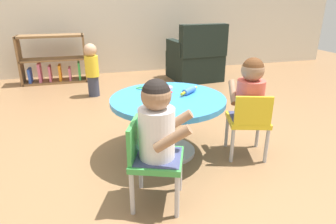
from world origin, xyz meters
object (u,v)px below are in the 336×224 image
(toddler_standing, at_px, (92,68))
(craft_scissors, at_px, (161,103))
(child_chair_right, at_px, (249,121))
(child_chair_left, at_px, (151,158))
(rolling_pin, at_px, (189,91))
(seated_child_left, at_px, (157,123))
(craft_table, at_px, (168,111))
(bookshelf_low, at_px, (53,62))
(seated_child_right, at_px, (250,91))
(armchair_dark, at_px, (196,60))

(toddler_standing, relative_size, craft_scissors, 4.84)
(child_chair_right, height_order, toddler_standing, toddler_standing)
(child_chair_left, distance_m, child_chair_right, 0.92)
(rolling_pin, bearing_deg, seated_child_left, -123.16)
(craft_table, xyz_separation_m, rolling_pin, (0.19, 0.05, 0.14))
(bookshelf_low, height_order, rolling_pin, bookshelf_low)
(craft_table, xyz_separation_m, seated_child_right, (0.60, -0.18, 0.17))
(child_chair_left, height_order, seated_child_right, seated_child_right)
(toddler_standing, xyz_separation_m, craft_scissors, (0.43, -1.83, 0.12))
(seated_child_left, relative_size, seated_child_right, 1.00)
(craft_table, xyz_separation_m, armchair_dark, (1.05, 2.15, -0.06))
(armchair_dark, bearing_deg, rolling_pin, -112.27)
(armchair_dark, xyz_separation_m, craft_scissors, (-1.13, -2.26, 0.17))
(armchair_dark, bearing_deg, craft_scissors, -116.64)
(seated_child_right, xyz_separation_m, armchair_dark, (0.45, 2.33, -0.22))
(seated_child_left, distance_m, toddler_standing, 2.33)
(craft_table, bearing_deg, seated_child_left, -111.14)
(bookshelf_low, relative_size, armchair_dark, 1.09)
(craft_table, height_order, child_chair_left, child_chair_left)
(craft_table, distance_m, seated_child_left, 0.65)
(rolling_pin, xyz_separation_m, craft_scissors, (-0.27, -0.16, -0.02))
(child_chair_right, height_order, seated_child_right, seated_child_right)
(child_chair_right, height_order, craft_scissors, child_chair_right)
(child_chair_left, height_order, armchair_dark, armchair_dark)
(seated_child_left, bearing_deg, armchair_dark, 65.02)
(bookshelf_low, bearing_deg, child_chair_left, -75.93)
(craft_table, height_order, seated_child_right, seated_child_right)
(toddler_standing, height_order, rolling_pin, toddler_standing)
(child_chair_left, height_order, rolling_pin, child_chair_left)
(seated_child_right, distance_m, toddler_standing, 2.21)
(seated_child_left, height_order, child_chair_right, seated_child_left)
(seated_child_left, xyz_separation_m, rolling_pin, (0.41, 0.63, -0.03))
(craft_table, distance_m, rolling_pin, 0.24)
(rolling_pin, bearing_deg, child_chair_right, -33.99)
(bookshelf_low, bearing_deg, rolling_pin, -63.77)
(seated_child_left, bearing_deg, rolling_pin, 56.84)
(child_chair_left, xyz_separation_m, craft_scissors, (0.18, 0.46, 0.18))
(seated_child_left, relative_size, toddler_standing, 0.76)
(armchair_dark, height_order, rolling_pin, armchair_dark)
(craft_table, bearing_deg, rolling_pin, 14.87)
(seated_child_left, relative_size, armchair_dark, 0.60)
(seated_child_right, height_order, rolling_pin, seated_child_right)
(seated_child_right, distance_m, armchair_dark, 2.38)
(craft_scissors, bearing_deg, toddler_standing, 103.22)
(bookshelf_low, bearing_deg, seated_child_left, -75.36)
(bookshelf_low, distance_m, toddler_standing, 0.98)
(bookshelf_low, bearing_deg, child_chair_right, -59.52)
(child_chair_right, distance_m, craft_scissors, 0.70)
(seated_child_right, height_order, toddler_standing, seated_child_right)
(craft_scissors, bearing_deg, armchair_dark, 63.36)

